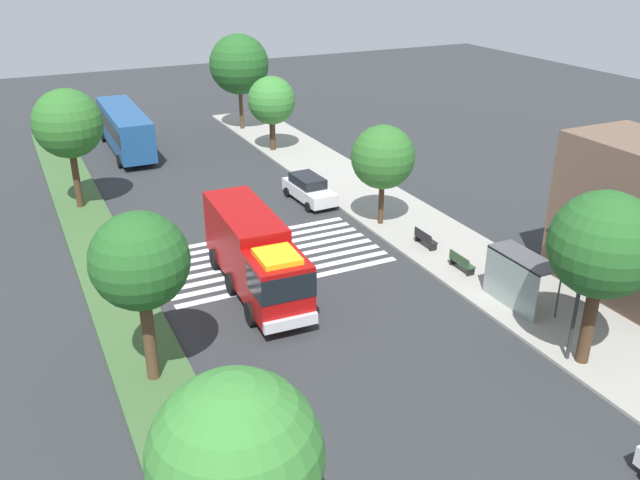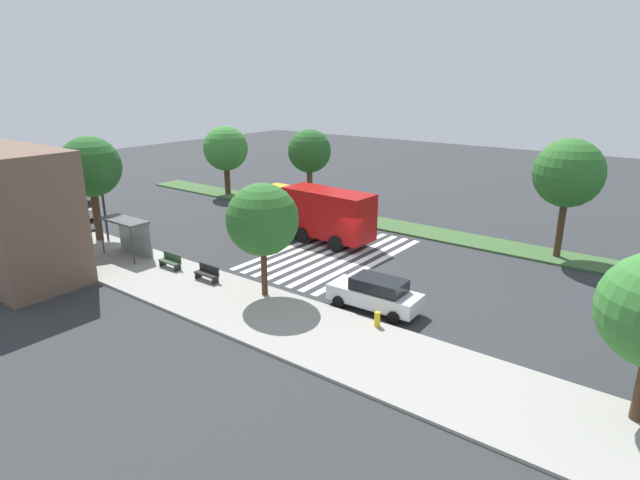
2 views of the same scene
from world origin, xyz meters
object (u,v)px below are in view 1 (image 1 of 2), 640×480
at_px(median_tree_center, 236,458).
at_px(fire_hydrant, 324,185).
at_px(transit_bus, 125,127).
at_px(street_lamp, 580,284).
at_px(sidewalk_tree_far_west, 239,64).
at_px(bench_west_of_shelter, 425,238).
at_px(median_tree_far_west, 68,124).
at_px(median_tree_west, 140,262).
at_px(sidewalk_tree_east, 603,246).
at_px(sidewalk_tree_center, 383,157).
at_px(sidewalk_tree_west, 272,101).
at_px(bus_stop_shelter, 517,271).
at_px(fire_truck, 255,253).
at_px(bench_near_shelter, 461,262).
at_px(parked_car_west, 309,189).

distance_m(median_tree_center, fire_hydrant, 30.94).
height_order(transit_bus, street_lamp, street_lamp).
xyz_separation_m(street_lamp, sidewalk_tree_far_west, (-40.20, 0.40, 2.24)).
distance_m(bench_west_of_shelter, street_lamp, 12.11).
relative_size(median_tree_far_west, median_tree_center, 1.14).
bearing_deg(sidewalk_tree_far_west, median_tree_west, -25.01).
height_order(sidewalk_tree_east, fire_hydrant, sidewalk_tree_east).
relative_size(sidewalk_tree_center, median_tree_center, 0.91).
bearing_deg(sidewalk_tree_west, bus_stop_shelter, 1.09).
relative_size(bus_stop_shelter, bench_west_of_shelter, 2.19).
bearing_deg(median_tree_far_west, fire_hydrant, 74.97).
distance_m(street_lamp, median_tree_west, 16.73).
distance_m(fire_truck, sidewalk_tree_east, 15.37).
relative_size(fire_truck, sidewalk_tree_far_west, 1.18).
distance_m(street_lamp, fire_hydrant, 22.49).
bearing_deg(bench_west_of_shelter, sidewalk_tree_center, -172.36).
bearing_deg(fire_hydrant, street_lamp, 0.26).
distance_m(street_lamp, median_tree_far_west, 30.69).
bearing_deg(bench_west_of_shelter, sidewalk_tree_east, -2.50).
bearing_deg(fire_hydrant, bench_near_shelter, 4.24).
xyz_separation_m(parked_car_west, transit_bus, (-16.61, -8.52, 1.19)).
bearing_deg(bus_stop_shelter, bench_near_shelter, -179.86).
height_order(parked_car_west, bench_near_shelter, parked_car_west).
height_order(bench_near_shelter, street_lamp, street_lamp).
height_order(parked_car_west, bench_west_of_shelter, parked_car_west).
xyz_separation_m(fire_truck, street_lamp, (11.10, 9.29, 1.53)).
xyz_separation_m(parked_car_west, bus_stop_shelter, (16.73, 2.74, 1.01)).
bearing_deg(bench_west_of_shelter, sidewalk_tree_far_west, -178.94).
distance_m(bench_near_shelter, sidewalk_tree_east, 9.97).
height_order(sidewalk_tree_center, fire_hydrant, sidewalk_tree_center).
xyz_separation_m(sidewalk_tree_east, median_tree_west, (-6.48, -15.91, -0.14)).
height_order(bus_stop_shelter, sidewalk_tree_east, sidewalk_tree_east).
bearing_deg(sidewalk_tree_east, street_lamp, -133.77).
bearing_deg(median_tree_center, sidewalk_tree_west, 156.76).
xyz_separation_m(fire_truck, bus_stop_shelter, (6.70, 10.23, -0.17)).
bearing_deg(median_tree_far_west, parked_car_west, 68.91).
bearing_deg(transit_bus, sidewalk_tree_center, -153.38).
xyz_separation_m(street_lamp, median_tree_far_west, (-26.41, -15.51, 1.93)).
height_order(sidewalk_tree_west, fire_hydrant, sidewalk_tree_west).
relative_size(sidewalk_tree_west, median_tree_center, 0.90).
bearing_deg(transit_bus, fire_truck, -177.05).
bearing_deg(sidewalk_tree_far_west, fire_truck, -18.42).
bearing_deg(median_tree_west, street_lamp, 68.54).
bearing_deg(parked_car_west, sidewalk_tree_west, 167.20).
distance_m(sidewalk_tree_west, fire_hydrant, 11.14).
xyz_separation_m(sidewalk_tree_west, median_tree_center, (37.04, -15.91, 0.43)).
height_order(bench_near_shelter, median_tree_far_west, median_tree_far_west).
bearing_deg(sidewalk_tree_far_west, median_tree_far_west, -49.09).
xyz_separation_m(transit_bus, sidewalk_tree_center, (22.10, 10.72, 2.19)).
xyz_separation_m(bench_west_of_shelter, sidewalk_tree_east, (12.09, -0.53, 4.69)).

